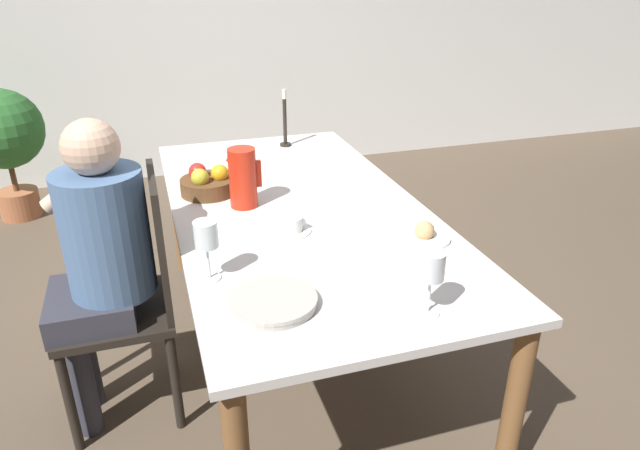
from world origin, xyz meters
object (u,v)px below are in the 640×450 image
(wine_glass_juice, at_px, (431,269))
(teacup_near_person, at_px, (291,226))
(red_pitcher, at_px, (243,178))
(potted_plant, at_px, (3,136))
(chair_person_side, at_px, (134,294))
(serving_tray, at_px, (272,301))
(candlestick_tall, at_px, (285,125))
(fruit_bowl, at_px, (208,183))
(person_seated, at_px, (99,253))
(wine_glass_water, at_px, (206,237))
(bread_plate, at_px, (424,235))

(wine_glass_juice, distance_m, teacup_near_person, 0.69)
(red_pitcher, bearing_deg, potted_plant, 122.30)
(chair_person_side, distance_m, serving_tray, 0.73)
(teacup_near_person, height_order, serving_tray, teacup_near_person)
(candlestick_tall, distance_m, potted_plant, 2.05)
(serving_tray, distance_m, fruit_bowl, 0.95)
(chair_person_side, height_order, person_seated, person_seated)
(red_pitcher, bearing_deg, wine_glass_water, -111.48)
(teacup_near_person, relative_size, fruit_bowl, 0.62)
(wine_glass_juice, distance_m, potted_plant, 3.35)
(chair_person_side, height_order, wine_glass_water, chair_person_side)
(wine_glass_water, bearing_deg, teacup_near_person, 36.89)
(bread_plate, distance_m, fruit_bowl, 0.98)
(chair_person_side, bearing_deg, teacup_near_person, -98.30)
(chair_person_side, xyz_separation_m, candlestick_tall, (0.85, 0.97, 0.33))
(potted_plant, bearing_deg, wine_glass_water, -67.77)
(bread_plate, bearing_deg, serving_tray, -157.51)
(potted_plant, bearing_deg, wine_glass_juice, -61.13)
(teacup_near_person, height_order, bread_plate, bread_plate)
(chair_person_side, bearing_deg, bread_plate, -105.86)
(wine_glass_water, bearing_deg, fruit_bowl, 82.74)
(wine_glass_juice, bearing_deg, fruit_bowl, 113.19)
(candlestick_tall, bearing_deg, potted_plant, 142.99)
(teacup_near_person, bearing_deg, candlestick_tall, 76.60)
(candlestick_tall, xyz_separation_m, potted_plant, (-1.62, 1.22, -0.26))
(person_seated, xyz_separation_m, wine_glass_water, (0.35, -0.32, 0.16))
(red_pitcher, distance_m, wine_glass_juice, 1.00)
(wine_glass_juice, relative_size, potted_plant, 0.22)
(person_seated, relative_size, red_pitcher, 4.85)
(bread_plate, xyz_separation_m, potted_plant, (-1.82, 2.49, -0.16))
(potted_plant, bearing_deg, serving_tray, -66.60)
(red_pitcher, relative_size, wine_glass_juice, 1.25)
(wine_glass_juice, bearing_deg, teacup_near_person, 110.32)
(potted_plant, bearing_deg, candlestick_tall, -37.01)
(teacup_near_person, distance_m, potted_plant, 2.67)
(serving_tray, relative_size, potted_plant, 0.30)
(candlestick_tall, bearing_deg, teacup_near_person, -103.40)
(wine_glass_water, relative_size, fruit_bowl, 0.84)
(chair_person_side, height_order, wine_glass_juice, chair_person_side)
(chair_person_side, bearing_deg, wine_glass_juice, -131.16)
(bread_plate, bearing_deg, candlestick_tall, 98.74)
(person_seated, bearing_deg, candlestick_tall, -43.62)
(teacup_near_person, bearing_deg, potted_plant, 121.06)
(fruit_bowl, bearing_deg, wine_glass_juice, -66.81)
(red_pitcher, height_order, wine_glass_juice, red_pitcher)
(red_pitcher, distance_m, teacup_near_person, 0.34)
(wine_glass_water, xyz_separation_m, bread_plate, (0.78, 0.04, -0.13))
(fruit_bowl, relative_size, candlestick_tall, 0.78)
(person_seated, relative_size, serving_tray, 4.44)
(potted_plant, bearing_deg, bread_plate, -53.84)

